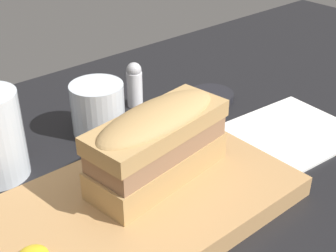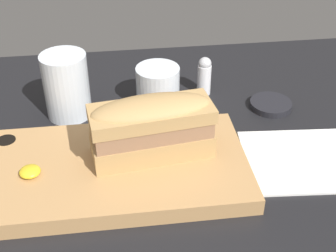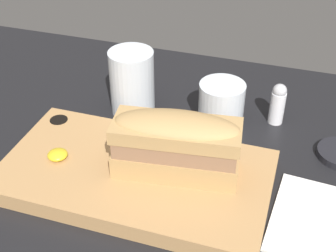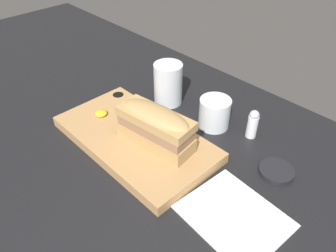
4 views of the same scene
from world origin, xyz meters
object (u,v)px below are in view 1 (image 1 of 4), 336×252
object	(u,v)px
condiment_dish	(211,96)
wine_glass	(98,110)
serving_board	(127,212)
sandwich	(158,140)
napkin	(289,133)
salt_shaker	(134,84)

from	to	relation	value
condiment_dish	wine_glass	bearing A→B (deg)	170.78
serving_board	sandwich	bearing A→B (deg)	14.20
wine_glass	serving_board	bearing A→B (deg)	-114.74
napkin	condiment_dish	xyz separation A→B (cm)	(-0.57, 15.64, 0.37)
serving_board	sandwich	distance (cm)	8.73
wine_glass	napkin	world-z (taller)	wine_glass
serving_board	wine_glass	bearing A→B (deg)	65.26
napkin	salt_shaker	xyz separation A→B (cm)	(-11.71, 22.15, 3.64)
sandwich	serving_board	bearing A→B (deg)	-165.80
sandwich	salt_shaker	distance (cm)	23.90
wine_glass	condiment_dish	world-z (taller)	wine_glass
serving_board	napkin	xyz separation A→B (cm)	(29.38, -0.28, -1.09)
salt_shaker	sandwich	bearing A→B (deg)	-120.16
napkin	wine_glass	bearing A→B (deg)	137.69
serving_board	sandwich	world-z (taller)	sandwich
serving_board	napkin	distance (cm)	29.40
sandwich	wine_glass	bearing A→B (deg)	80.81
salt_shaker	napkin	bearing A→B (deg)	-62.14
sandwich	napkin	size ratio (longest dim) A/B	0.94
wine_glass	condiment_dish	distance (cm)	20.69
serving_board	condiment_dish	xyz separation A→B (cm)	(28.81, 15.36, -0.72)
salt_shaker	serving_board	bearing A→B (deg)	-128.93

